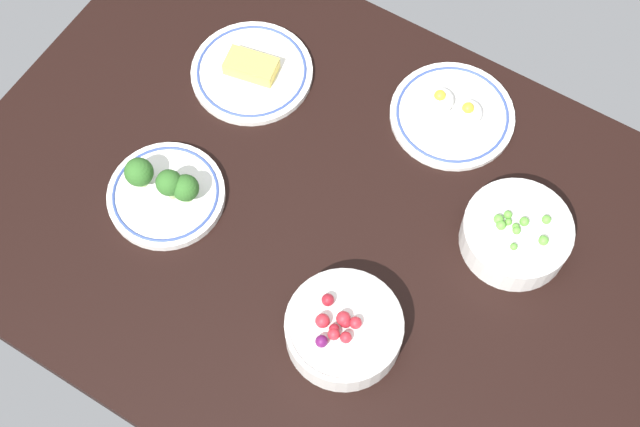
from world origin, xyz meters
The scene contains 6 objects.
dining_table centered at (0.00, 0.00, 2.00)cm, with size 118.33×84.77×4.00cm, color black.
bowl_berries centered at (13.27, -14.94, 7.12)cm, with size 17.78×17.78×7.51cm.
bowl_peas centered at (28.38, 12.60, 7.14)cm, with size 17.30×17.30×7.08cm.
plate_eggs centered at (9.11, 28.42, 5.03)cm, with size 21.35×21.35×4.74cm.
plate_broccoli centered at (-23.47, -9.65, 6.15)cm, with size 19.23×19.23×7.93cm.
plate_cheese centered at (-24.85, 17.78, 4.97)cm, with size 21.35×21.35×3.78cm.
Camera 1 is at (32.22, -52.73, 133.97)cm, focal length 49.94 mm.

